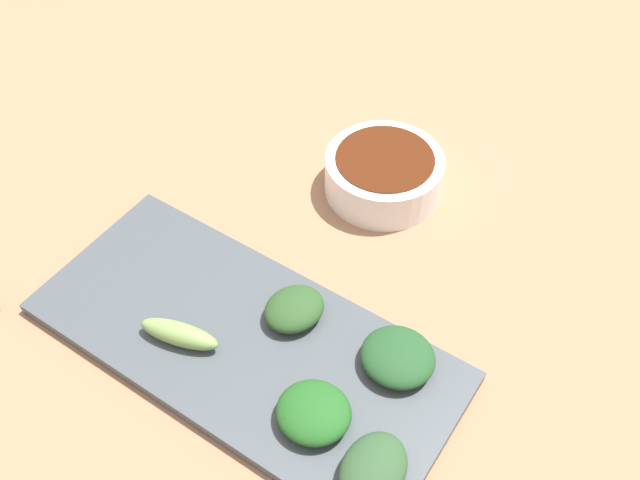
{
  "coord_description": "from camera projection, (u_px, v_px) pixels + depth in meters",
  "views": [
    {
      "loc": [
        0.36,
        0.26,
        0.56
      ],
      "look_at": [
        -0.02,
        0.01,
        0.05
      ],
      "focal_mm": 40.63,
      "sensor_mm": 36.0,
      "label": 1
    }
  ],
  "objects": [
    {
      "name": "broccoli_leafy_3",
      "position": [
        314.0,
        412.0,
        0.57
      ],
      "size": [
        0.07,
        0.07,
        0.02
      ],
      "primitive_type": "ellipsoid",
      "rotation": [
        0.0,
        0.0,
        0.15
      ],
      "color": "#205A1F",
      "rests_on": "serving_plate"
    },
    {
      "name": "serving_plate",
      "position": [
        245.0,
        342.0,
        0.64
      ],
      "size": [
        0.17,
        0.38,
        0.01
      ],
      "primitive_type": "cube",
      "color": "#434C51",
      "rests_on": "tabletop"
    },
    {
      "name": "broccoli_leafy_2",
      "position": [
        294.0,
        309.0,
        0.64
      ],
      "size": [
        0.07,
        0.06,
        0.02
      ],
      "primitive_type": "ellipsoid",
      "rotation": [
        0.0,
        0.0,
        -0.3
      ],
      "color": "#294D23",
      "rests_on": "serving_plate"
    },
    {
      "name": "sauce_bowl",
      "position": [
        384.0,
        172.0,
        0.75
      ],
      "size": [
        0.12,
        0.12,
        0.05
      ],
      "color": "white",
      "rests_on": "tabletop"
    },
    {
      "name": "broccoli_leafy_1",
      "position": [
        373.0,
        469.0,
        0.54
      ],
      "size": [
        0.07,
        0.05,
        0.02
      ],
      "primitive_type": "ellipsoid",
      "rotation": [
        0.0,
        0.0,
        0.07
      ],
      "color": "#2C502D",
      "rests_on": "serving_plate"
    },
    {
      "name": "broccoli_stalk_4",
      "position": [
        179.0,
        334.0,
        0.62
      ],
      "size": [
        0.04,
        0.08,
        0.02
      ],
      "primitive_type": "ellipsoid",
      "rotation": [
        0.0,
        0.0,
        0.26
      ],
      "color": "#79A152",
      "rests_on": "serving_plate"
    },
    {
      "name": "broccoli_leafy_0",
      "position": [
        398.0,
        357.0,
        0.61
      ],
      "size": [
        0.06,
        0.07,
        0.02
      ],
      "primitive_type": "ellipsoid",
      "rotation": [
        0.0,
        0.0,
        -0.04
      ],
      "color": "#204C26",
      "rests_on": "serving_plate"
    },
    {
      "name": "tabletop",
      "position": [
        299.0,
        273.0,
        0.71
      ],
      "size": [
        2.1,
        2.1,
        0.02
      ],
      "primitive_type": "cube",
      "color": "#9C7351",
      "rests_on": "ground"
    }
  ]
}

